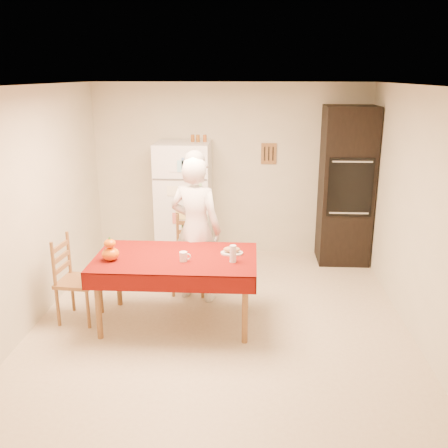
# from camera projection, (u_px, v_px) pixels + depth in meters

# --- Properties ---
(floor) EXTENTS (4.50, 4.50, 0.00)m
(floor) POSITION_uv_depth(u_px,v_px,m) (221.00, 319.00, 5.53)
(floor) COLOR #C4AC8D
(floor) RESTS_ON ground
(room_shell) EXTENTS (4.02, 4.52, 2.51)m
(room_shell) POSITION_uv_depth(u_px,v_px,m) (221.00, 175.00, 5.06)
(room_shell) COLOR beige
(room_shell) RESTS_ON ground
(refrigerator) EXTENTS (0.75, 0.74, 1.70)m
(refrigerator) POSITION_uv_depth(u_px,v_px,m) (184.00, 202.00, 7.12)
(refrigerator) COLOR white
(refrigerator) RESTS_ON floor
(oven_cabinet) EXTENTS (0.70, 0.62, 2.20)m
(oven_cabinet) POSITION_uv_depth(u_px,v_px,m) (346.00, 186.00, 6.96)
(oven_cabinet) COLOR black
(oven_cabinet) RESTS_ON floor
(dining_table) EXTENTS (1.70, 1.00, 0.76)m
(dining_table) POSITION_uv_depth(u_px,v_px,m) (176.00, 263.00, 5.26)
(dining_table) COLOR brown
(dining_table) RESTS_ON floor
(chair_far) EXTENTS (0.44, 0.42, 0.95)m
(chair_far) POSITION_uv_depth(u_px,v_px,m) (191.00, 251.00, 6.15)
(chair_far) COLOR brown
(chair_far) RESTS_ON floor
(chair_left) EXTENTS (0.44, 0.46, 0.95)m
(chair_left) POSITION_uv_depth(u_px,v_px,m) (72.00, 276.00, 5.39)
(chair_left) COLOR brown
(chair_left) RESTS_ON floor
(seated_woman) EXTENTS (0.73, 0.60, 1.73)m
(seated_woman) POSITION_uv_depth(u_px,v_px,m) (196.00, 229.00, 5.81)
(seated_woman) COLOR silver
(seated_woman) RESTS_ON floor
(coffee_mug) EXTENTS (0.08, 0.08, 0.10)m
(coffee_mug) POSITION_uv_depth(u_px,v_px,m) (183.00, 257.00, 5.10)
(coffee_mug) COLOR white
(coffee_mug) RESTS_ON dining_table
(pumpkin_lower) EXTENTS (0.18, 0.18, 0.13)m
(pumpkin_lower) POSITION_uv_depth(u_px,v_px,m) (110.00, 254.00, 5.13)
(pumpkin_lower) COLOR red
(pumpkin_lower) RESTS_ON dining_table
(pumpkin_upper) EXTENTS (0.12, 0.12, 0.09)m
(pumpkin_upper) POSITION_uv_depth(u_px,v_px,m) (110.00, 243.00, 5.09)
(pumpkin_upper) COLOR #E55A05
(pumpkin_upper) RESTS_ON pumpkin_lower
(wine_glass) EXTENTS (0.07, 0.07, 0.18)m
(wine_glass) POSITION_uv_depth(u_px,v_px,m) (233.00, 254.00, 5.08)
(wine_glass) COLOR white
(wine_glass) RESTS_ON dining_table
(bread_plate) EXTENTS (0.24, 0.24, 0.02)m
(bread_plate) POSITION_uv_depth(u_px,v_px,m) (232.00, 253.00, 5.32)
(bread_plate) COLOR silver
(bread_plate) RESTS_ON dining_table
(bread_loaf) EXTENTS (0.18, 0.10, 0.06)m
(bread_loaf) POSITION_uv_depth(u_px,v_px,m) (232.00, 249.00, 5.31)
(bread_loaf) COLOR #A1824F
(bread_loaf) RESTS_ON bread_plate
(spice_jar_left) EXTENTS (0.05, 0.05, 0.10)m
(spice_jar_left) POSITION_uv_depth(u_px,v_px,m) (193.00, 138.00, 6.90)
(spice_jar_left) COLOR brown
(spice_jar_left) RESTS_ON refrigerator
(spice_jar_mid) EXTENTS (0.05, 0.05, 0.10)m
(spice_jar_mid) POSITION_uv_depth(u_px,v_px,m) (198.00, 138.00, 6.89)
(spice_jar_mid) COLOR brown
(spice_jar_mid) RESTS_ON refrigerator
(spice_jar_right) EXTENTS (0.05, 0.05, 0.10)m
(spice_jar_right) POSITION_uv_depth(u_px,v_px,m) (205.00, 138.00, 6.89)
(spice_jar_right) COLOR brown
(spice_jar_right) RESTS_ON refrigerator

